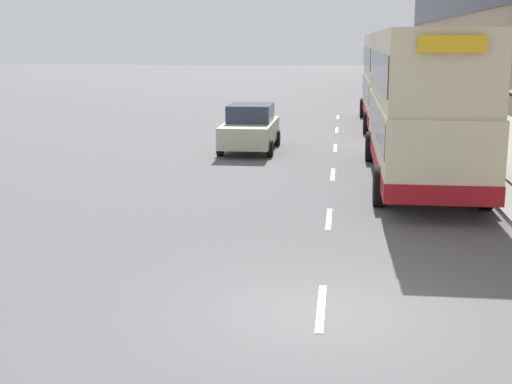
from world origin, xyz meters
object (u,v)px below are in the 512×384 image
Objects in this scene: double_decker_bus_ahead at (393,78)px; car_0 at (250,128)px; pedestrian_1 at (480,134)px; double_decker_bus_near at (422,103)px.

double_decker_bus_ahead is 10.52m from car_0.
pedestrian_1 is (2.17, -10.94, -1.25)m from double_decker_bus_ahead.
double_decker_bus_near is 0.96× the size of double_decker_bus_ahead.
double_decker_bus_ahead reaches higher than pedestrian_1.
double_decker_bus_near is 4.16m from pedestrian_1.
double_decker_bus_ahead is at bearing 89.58° from double_decker_bus_near.
double_decker_bus_near reaches higher than car_0.
pedestrian_1 is at bearing 55.02° from double_decker_bus_near.
car_0 is (-5.63, 5.48, -1.44)m from double_decker_bus_near.
double_decker_bus_ahead is (0.11, 14.19, 0.00)m from double_decker_bus_near.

